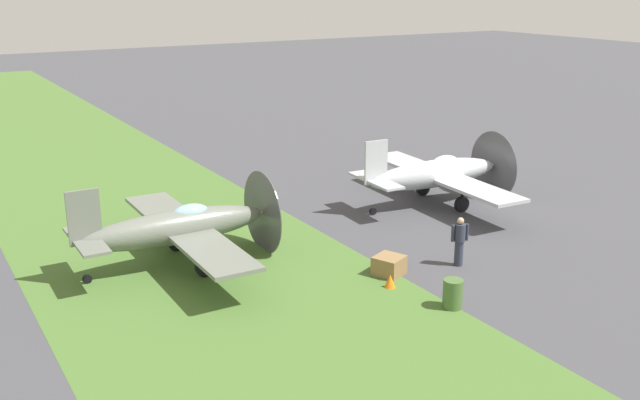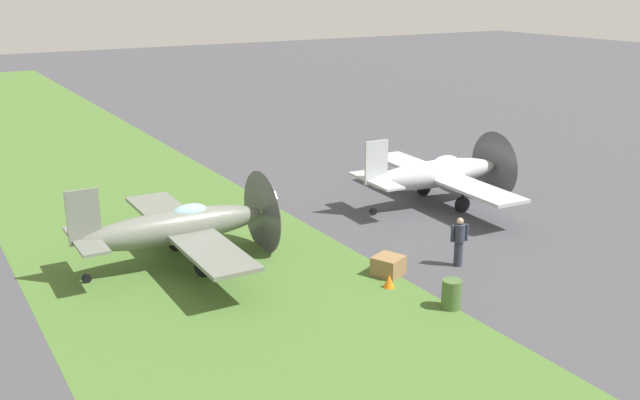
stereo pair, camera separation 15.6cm
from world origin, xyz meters
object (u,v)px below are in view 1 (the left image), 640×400
fuel_drum (453,294)px  runway_marker_cone (390,281)px  airplane_wingman (179,227)px  supply_crate (389,265)px  ground_crew_chief (459,240)px  airplane_lead (437,174)px

fuel_drum → runway_marker_cone: bearing=-161.7°
airplane_wingman → supply_crate: bearing=52.7°
airplane_wingman → fuel_drum: airplane_wingman is taller
ground_crew_chief → runway_marker_cone: ground_crew_chief is taller
ground_crew_chief → fuel_drum: size_ratio=1.92×
supply_crate → airplane_wingman: bearing=-128.1°
supply_crate → runway_marker_cone: supply_crate is taller
airplane_lead → supply_crate: bearing=-47.3°
ground_crew_chief → airplane_lead: bearing=-104.8°
supply_crate → runway_marker_cone: (0.87, -0.60, -0.10)m
fuel_drum → supply_crate: bearing=-177.8°
airplane_wingman → ground_crew_chief: size_ratio=5.29×
ground_crew_chief → airplane_wingman: bearing=-12.8°
airplane_lead → fuel_drum: airplane_lead is taller
runway_marker_cone → supply_crate: bearing=145.5°
supply_crate → airplane_lead: bearing=129.6°
airplane_lead → ground_crew_chief: airplane_lead is taller
fuel_drum → runway_marker_cone: (-2.17, -0.72, -0.23)m
fuel_drum → supply_crate: fuel_drum is taller
fuel_drum → supply_crate: 3.05m
airplane_lead → airplane_wingman: size_ratio=1.01×
airplane_lead → runway_marker_cone: size_ratio=21.11×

